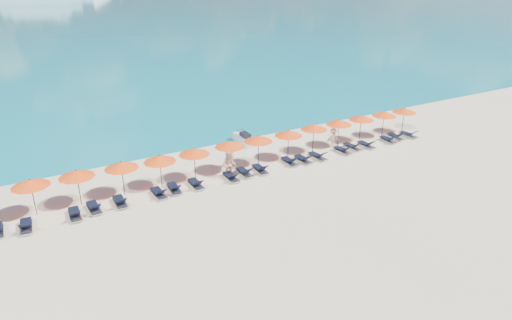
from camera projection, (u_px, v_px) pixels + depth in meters
ground at (280, 193)px, 27.01m from camera, size 1400.00×1400.00×0.00m
jetski at (244, 139)px, 35.29m from camera, size 1.07×2.66×0.94m
beachgoer_a at (231, 157)px, 30.63m from camera, size 0.62×0.48×1.49m
beachgoer_b at (229, 165)px, 28.86m from camera, size 1.04×0.96×1.87m
beachgoer_c at (333, 138)px, 34.24m from camera, size 1.09×0.60×1.61m
umbrella_1 at (30, 183)px, 23.76m from camera, size 2.10×2.10×2.28m
umbrella_2 at (76, 174)px, 24.90m from camera, size 2.10×2.10×2.28m
umbrella_3 at (121, 165)px, 26.06m from camera, size 2.10×2.10×2.28m
umbrella_4 at (160, 159)px, 27.03m from camera, size 2.10×2.10×2.28m
umbrella_5 at (194, 151)px, 28.17m from camera, size 2.10×2.10×2.28m
umbrella_6 at (229, 144)px, 29.48m from camera, size 2.10×2.10×2.28m
umbrella_7 at (258, 139)px, 30.49m from camera, size 2.10×2.10×2.28m
umbrella_8 at (289, 133)px, 31.63m from camera, size 2.10×2.10×2.28m
umbrella_9 at (314, 127)px, 32.97m from camera, size 2.10×2.10×2.28m
umbrella_10 at (339, 122)px, 34.11m from camera, size 2.10×2.10×2.28m
umbrella_11 at (361, 117)px, 35.29m from camera, size 2.10×2.10×2.28m
umbrella_12 at (384, 114)px, 36.31m from camera, size 2.10×2.10×2.28m
umbrella_13 at (405, 110)px, 37.31m from camera, size 2.10×2.10×2.28m
lounger_2 at (26, 226)px, 22.95m from camera, size 0.75×1.74×0.66m
lounger_3 at (75, 214)px, 24.13m from camera, size 0.68×1.72×0.66m
lounger_4 at (94, 207)px, 24.83m from camera, size 0.69×1.73×0.66m
lounger_5 at (120, 201)px, 25.50m from camera, size 0.64×1.71×0.66m
lounger_6 at (159, 193)px, 26.55m from camera, size 0.70×1.73×0.66m
lounger_7 at (174, 188)px, 27.15m from camera, size 0.73×1.74×0.66m
lounger_8 at (196, 184)px, 27.76m from camera, size 0.63×1.70×0.66m
lounger_9 at (231, 177)px, 28.77m from camera, size 0.65×1.71×0.66m
lounger_10 at (244, 172)px, 29.47m from camera, size 0.66×1.71×0.66m
lounger_11 at (260, 169)px, 29.95m from camera, size 0.73×1.74×0.66m
lounger_12 at (289, 161)px, 31.27m from camera, size 0.67×1.72×0.66m
lounger_13 at (303, 159)px, 31.62m from camera, size 0.65×1.71×0.66m
lounger_14 at (318, 156)px, 32.19m from camera, size 0.77×1.75×0.66m
lounger_15 at (343, 150)px, 33.32m from camera, size 0.70×1.73×0.66m
lounger_16 at (352, 146)px, 34.05m from camera, size 0.78×1.75×0.66m
lounger_17 at (366, 144)px, 34.47m from camera, size 0.64×1.71×0.66m
lounger_18 at (388, 139)px, 35.58m from camera, size 0.74×1.74×0.66m
lounger_19 at (396, 136)px, 36.32m from camera, size 0.70×1.73×0.66m
lounger_20 at (409, 134)px, 36.76m from camera, size 0.74×1.74×0.66m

